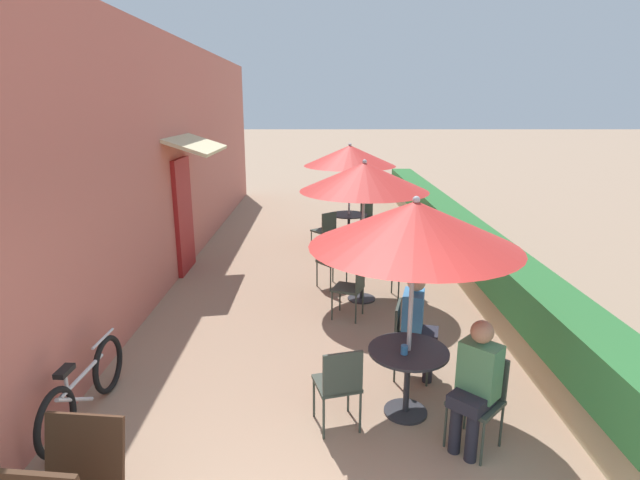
{
  "coord_description": "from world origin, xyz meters",
  "views": [
    {
      "loc": [
        0.12,
        -2.31,
        3.04
      ],
      "look_at": [
        0.15,
        5.14,
        1.0
      ],
      "focal_mm": 28.0,
      "sensor_mm": 36.0,
      "label": 1
    }
  ],
  "objects_px": {
    "patio_table_mid": "(360,269)",
    "patio_umbrella_far": "(348,156)",
    "cafe_chair_mid_back": "(327,259)",
    "coffee_cup_near": "(403,350)",
    "bicycle_leaning": "(82,390)",
    "cafe_chair_mid_right": "(403,265)",
    "patio_table_far": "(347,222)",
    "cafe_chair_near_left": "(478,393)",
    "patio_umbrella_mid": "(362,177)",
    "seated_patron_near_right": "(416,321)",
    "cafe_chair_mid_left": "(351,285)",
    "cafe_chair_near_right": "(405,334)",
    "cafe_chair_near_back": "(337,382)",
    "patio_umbrella_near": "(413,224)",
    "coffee_cup_mid": "(372,255)",
    "seated_patron_near_left": "(474,381)",
    "cafe_chair_far_right": "(324,228)",
    "cafe_chair_far_left": "(368,217)",
    "patio_table_near": "(406,367)"
  },
  "relations": [
    {
      "from": "cafe_chair_mid_right",
      "to": "patio_table_far",
      "type": "bearing_deg",
      "value": -85.13
    },
    {
      "from": "seated_patron_near_right",
      "to": "patio_table_mid",
      "type": "xyz_separation_m",
      "value": [
        -0.43,
        2.35,
        -0.17
      ]
    },
    {
      "from": "cafe_chair_near_right",
      "to": "patio_table_far",
      "type": "distance_m",
      "value": 5.52
    },
    {
      "from": "cafe_chair_mid_right",
      "to": "patio_table_far",
      "type": "xyz_separation_m",
      "value": [
        -0.75,
        2.99,
        0.0
      ]
    },
    {
      "from": "seated_patron_near_right",
      "to": "cafe_chair_far_right",
      "type": "bearing_deg",
      "value": -154.27
    },
    {
      "from": "cafe_chair_mid_right",
      "to": "coffee_cup_mid",
      "type": "bearing_deg",
      "value": 12.24
    },
    {
      "from": "cafe_chair_near_back",
      "to": "seated_patron_near_right",
      "type": "bearing_deg",
      "value": 31.53
    },
    {
      "from": "patio_table_near",
      "to": "cafe_chair_mid_left",
      "type": "bearing_deg",
      "value": 99.59
    },
    {
      "from": "cafe_chair_mid_right",
      "to": "cafe_chair_far_left",
      "type": "bearing_deg",
      "value": -95.38
    },
    {
      "from": "coffee_cup_mid",
      "to": "patio_umbrella_mid",
      "type": "bearing_deg",
      "value": 173.23
    },
    {
      "from": "patio_table_far",
      "to": "patio_umbrella_far",
      "type": "bearing_deg",
      "value": 180.0
    },
    {
      "from": "patio_umbrella_mid",
      "to": "cafe_chair_mid_right",
      "type": "relative_size",
      "value": 2.57
    },
    {
      "from": "seated_patron_near_left",
      "to": "coffee_cup_near",
      "type": "bearing_deg",
      "value": 5.01
    },
    {
      "from": "cafe_chair_far_left",
      "to": "cafe_chair_far_right",
      "type": "relative_size",
      "value": 1.0
    },
    {
      "from": "patio_table_mid",
      "to": "patio_umbrella_far",
      "type": "bearing_deg",
      "value": 90.59
    },
    {
      "from": "cafe_chair_mid_left",
      "to": "patio_table_far",
      "type": "bearing_deg",
      "value": 18.51
    },
    {
      "from": "cafe_chair_near_back",
      "to": "cafe_chair_far_right",
      "type": "relative_size",
      "value": 1.0
    },
    {
      "from": "cafe_chair_far_right",
      "to": "cafe_chair_near_left",
      "type": "bearing_deg",
      "value": -117.95
    },
    {
      "from": "seated_patron_near_left",
      "to": "coffee_cup_near",
      "type": "relative_size",
      "value": 13.89
    },
    {
      "from": "cafe_chair_near_back",
      "to": "cafe_chair_near_right",
      "type": "bearing_deg",
      "value": 35.92
    },
    {
      "from": "coffee_cup_near",
      "to": "cafe_chair_mid_left",
      "type": "xyz_separation_m",
      "value": [
        -0.34,
        2.42,
        -0.23
      ]
    },
    {
      "from": "cafe_chair_mid_right",
      "to": "cafe_chair_far_left",
      "type": "distance_m",
      "value": 3.53
    },
    {
      "from": "seated_patron_near_right",
      "to": "coffee_cup_near",
      "type": "bearing_deg",
      "value": -4.78
    },
    {
      "from": "patio_umbrella_near",
      "to": "patio_table_far",
      "type": "relative_size",
      "value": 2.82
    },
    {
      "from": "cafe_chair_mid_left",
      "to": "cafe_chair_near_right",
      "type": "bearing_deg",
      "value": -141.6
    },
    {
      "from": "cafe_chair_mid_back",
      "to": "bicycle_leaning",
      "type": "xyz_separation_m",
      "value": [
        -2.46,
        -3.68,
        -0.19
      ]
    },
    {
      "from": "cafe_chair_near_left",
      "to": "patio_table_mid",
      "type": "bearing_deg",
      "value": -32.75
    },
    {
      "from": "cafe_chair_mid_left",
      "to": "patio_table_far",
      "type": "relative_size",
      "value": 1.09
    },
    {
      "from": "coffee_cup_mid",
      "to": "cafe_chair_near_left",
      "type": "bearing_deg",
      "value": -80.1
    },
    {
      "from": "cafe_chair_near_right",
      "to": "cafe_chair_mid_right",
      "type": "bearing_deg",
      "value": -174.27
    },
    {
      "from": "coffee_cup_mid",
      "to": "bicycle_leaning",
      "type": "distance_m",
      "value": 4.47
    },
    {
      "from": "cafe_chair_near_right",
      "to": "seated_patron_near_left",
      "type": "bearing_deg",
      "value": 31.53
    },
    {
      "from": "bicycle_leaning",
      "to": "coffee_cup_near",
      "type": "bearing_deg",
      "value": 2.76
    },
    {
      "from": "coffee_cup_near",
      "to": "cafe_chair_near_left",
      "type": "bearing_deg",
      "value": -31.07
    },
    {
      "from": "coffee_cup_mid",
      "to": "patio_umbrella_far",
      "type": "relative_size",
      "value": 0.04
    },
    {
      "from": "cafe_chair_mid_back",
      "to": "cafe_chair_far_right",
      "type": "xyz_separation_m",
      "value": [
        -0.02,
        2.13,
        0.0
      ]
    },
    {
      "from": "patio_table_mid",
      "to": "coffee_cup_near",
      "type": "bearing_deg",
      "value": -87.31
    },
    {
      "from": "cafe_chair_near_back",
      "to": "patio_table_far",
      "type": "xyz_separation_m",
      "value": [
        0.45,
        6.51,
        0.0
      ]
    },
    {
      "from": "patio_umbrella_near",
      "to": "cafe_chair_far_left",
      "type": "height_order",
      "value": "patio_umbrella_near"
    },
    {
      "from": "cafe_chair_near_left",
      "to": "patio_umbrella_mid",
      "type": "relative_size",
      "value": 0.39
    },
    {
      "from": "cafe_chair_mid_back",
      "to": "coffee_cup_near",
      "type": "bearing_deg",
      "value": -28.76
    },
    {
      "from": "coffee_cup_near",
      "to": "cafe_chair_far_right",
      "type": "bearing_deg",
      "value": 96.84
    },
    {
      "from": "patio_table_mid",
      "to": "patio_umbrella_far",
      "type": "relative_size",
      "value": 0.35
    },
    {
      "from": "seated_patron_near_right",
      "to": "cafe_chair_near_back",
      "type": "bearing_deg",
      "value": -28.47
    },
    {
      "from": "cafe_chair_mid_back",
      "to": "patio_umbrella_near",
      "type": "bearing_deg",
      "value": -27.65
    },
    {
      "from": "seated_patron_near_left",
      "to": "cafe_chair_mid_right",
      "type": "distance_m",
      "value": 3.79
    },
    {
      "from": "cafe_chair_near_back",
      "to": "patio_umbrella_near",
      "type": "bearing_deg",
      "value": 5.92
    },
    {
      "from": "cafe_chair_mid_back",
      "to": "cafe_chair_far_right",
      "type": "bearing_deg",
      "value": 141.42
    },
    {
      "from": "seated_patron_near_left",
      "to": "cafe_chair_mid_back",
      "type": "height_order",
      "value": "seated_patron_near_left"
    },
    {
      "from": "patio_table_mid",
      "to": "patio_umbrella_mid",
      "type": "bearing_deg",
      "value": -90.0
    }
  ]
}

